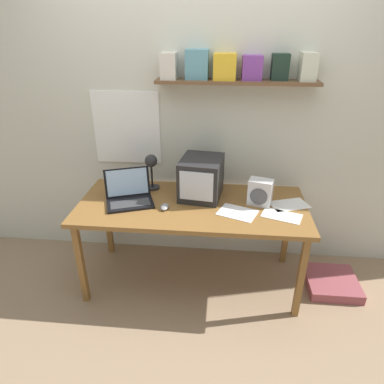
{
  "coord_description": "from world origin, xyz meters",
  "views": [
    {
      "loc": [
        0.22,
        -2.29,
        1.96
      ],
      "look_at": [
        0.0,
        0.0,
        0.83
      ],
      "focal_mm": 32.0,
      "sensor_mm": 36.0,
      "label": 1
    }
  ],
  "objects_px": {
    "open_notebook": "(282,216)",
    "printed_handout": "(237,213)",
    "desk_lamp": "(151,166)",
    "crt_monitor": "(201,178)",
    "space_heater": "(260,192)",
    "computer_mouse": "(165,207)",
    "laptop": "(129,194)",
    "floor_cushion": "(332,282)",
    "corner_desk": "(192,210)",
    "loose_paper_near_monitor": "(289,205)",
    "juice_glass": "(113,186)"
  },
  "relations": [
    {
      "from": "space_heater",
      "to": "open_notebook",
      "type": "relative_size",
      "value": 0.65
    },
    {
      "from": "corner_desk",
      "to": "loose_paper_near_monitor",
      "type": "relative_size",
      "value": 5.39
    },
    {
      "from": "floor_cushion",
      "to": "juice_glass",
      "type": "bearing_deg",
      "value": 176.73
    },
    {
      "from": "crt_monitor",
      "to": "floor_cushion",
      "type": "distance_m",
      "value": 1.39
    },
    {
      "from": "laptop",
      "to": "space_heater",
      "type": "distance_m",
      "value": 1.0
    },
    {
      "from": "space_heater",
      "to": "crt_monitor",
      "type": "bearing_deg",
      "value": -176.2
    },
    {
      "from": "printed_handout",
      "to": "laptop",
      "type": "bearing_deg",
      "value": 172.78
    },
    {
      "from": "crt_monitor",
      "to": "desk_lamp",
      "type": "bearing_deg",
      "value": -179.87
    },
    {
      "from": "laptop",
      "to": "floor_cushion",
      "type": "bearing_deg",
      "value": -19.53
    },
    {
      "from": "space_heater",
      "to": "loose_paper_near_monitor",
      "type": "height_order",
      "value": "space_heater"
    },
    {
      "from": "juice_glass",
      "to": "desk_lamp",
      "type": "bearing_deg",
      "value": 13.88
    },
    {
      "from": "corner_desk",
      "to": "space_heater",
      "type": "distance_m",
      "value": 0.53
    },
    {
      "from": "corner_desk",
      "to": "crt_monitor",
      "type": "bearing_deg",
      "value": 67.84
    },
    {
      "from": "printed_handout",
      "to": "loose_paper_near_monitor",
      "type": "height_order",
      "value": "same"
    },
    {
      "from": "printed_handout",
      "to": "corner_desk",
      "type": "bearing_deg",
      "value": 162.62
    },
    {
      "from": "desk_lamp",
      "to": "open_notebook",
      "type": "bearing_deg",
      "value": -30.54
    },
    {
      "from": "desk_lamp",
      "to": "open_notebook",
      "type": "xyz_separation_m",
      "value": [
        1.0,
        -0.32,
        -0.22
      ]
    },
    {
      "from": "laptop",
      "to": "loose_paper_near_monitor",
      "type": "bearing_deg",
      "value": -17.72
    },
    {
      "from": "space_heater",
      "to": "computer_mouse",
      "type": "height_order",
      "value": "space_heater"
    },
    {
      "from": "corner_desk",
      "to": "printed_handout",
      "type": "relative_size",
      "value": 5.43
    },
    {
      "from": "corner_desk",
      "to": "laptop",
      "type": "bearing_deg",
      "value": -179.75
    },
    {
      "from": "space_heater",
      "to": "computer_mouse",
      "type": "xyz_separation_m",
      "value": [
        -0.7,
        -0.14,
        -0.08
      ]
    },
    {
      "from": "crt_monitor",
      "to": "open_notebook",
      "type": "bearing_deg",
      "value": -16.5
    },
    {
      "from": "corner_desk",
      "to": "space_heater",
      "type": "height_order",
      "value": "space_heater"
    },
    {
      "from": "space_heater",
      "to": "corner_desk",
      "type": "bearing_deg",
      "value": -158.73
    },
    {
      "from": "computer_mouse",
      "to": "printed_handout",
      "type": "xyz_separation_m",
      "value": [
        0.54,
        -0.01,
        -0.01
      ]
    },
    {
      "from": "crt_monitor",
      "to": "juice_glass",
      "type": "bearing_deg",
      "value": -170.61
    },
    {
      "from": "space_heater",
      "to": "computer_mouse",
      "type": "relative_size",
      "value": 1.89
    },
    {
      "from": "desk_lamp",
      "to": "computer_mouse",
      "type": "bearing_deg",
      "value": -75.96
    },
    {
      "from": "laptop",
      "to": "crt_monitor",
      "type": "bearing_deg",
      "value": -5.2
    },
    {
      "from": "open_notebook",
      "to": "juice_glass",
      "type": "bearing_deg",
      "value": 169.45
    },
    {
      "from": "floor_cushion",
      "to": "crt_monitor",
      "type": "bearing_deg",
      "value": 173.44
    },
    {
      "from": "open_notebook",
      "to": "computer_mouse",
      "type": "bearing_deg",
      "value": 178.25
    },
    {
      "from": "crt_monitor",
      "to": "floor_cushion",
      "type": "relative_size",
      "value": 0.99
    },
    {
      "from": "desk_lamp",
      "to": "printed_handout",
      "type": "relative_size",
      "value": 0.99
    },
    {
      "from": "laptop",
      "to": "computer_mouse",
      "type": "distance_m",
      "value": 0.31
    },
    {
      "from": "desk_lamp",
      "to": "loose_paper_near_monitor",
      "type": "bearing_deg",
      "value": -20.55
    },
    {
      "from": "corner_desk",
      "to": "printed_handout",
      "type": "bearing_deg",
      "value": -17.38
    },
    {
      "from": "crt_monitor",
      "to": "desk_lamp",
      "type": "distance_m",
      "value": 0.41
    },
    {
      "from": "crt_monitor",
      "to": "printed_handout",
      "type": "xyz_separation_m",
      "value": [
        0.28,
        -0.25,
        -0.15
      ]
    },
    {
      "from": "juice_glass",
      "to": "printed_handout",
      "type": "distance_m",
      "value": 1.02
    },
    {
      "from": "juice_glass",
      "to": "floor_cushion",
      "type": "relative_size",
      "value": 0.35
    },
    {
      "from": "open_notebook",
      "to": "printed_handout",
      "type": "height_order",
      "value": "same"
    },
    {
      "from": "laptop",
      "to": "floor_cushion",
      "type": "xyz_separation_m",
      "value": [
        1.65,
        0.02,
        -0.75
      ]
    },
    {
      "from": "desk_lamp",
      "to": "crt_monitor",
      "type": "bearing_deg",
      "value": -20.27
    },
    {
      "from": "crt_monitor",
      "to": "computer_mouse",
      "type": "xyz_separation_m",
      "value": [
        -0.25,
        -0.24,
        -0.14
      ]
    },
    {
      "from": "printed_handout",
      "to": "computer_mouse",
      "type": "bearing_deg",
      "value": 178.82
    },
    {
      "from": "crt_monitor",
      "to": "juice_glass",
      "type": "relative_size",
      "value": 2.82
    },
    {
      "from": "crt_monitor",
      "to": "floor_cushion",
      "type": "height_order",
      "value": "crt_monitor"
    },
    {
      "from": "desk_lamp",
      "to": "printed_handout",
      "type": "height_order",
      "value": "desk_lamp"
    }
  ]
}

